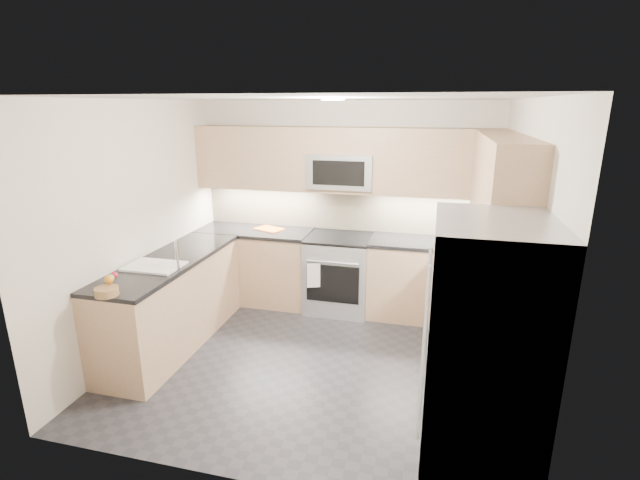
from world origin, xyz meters
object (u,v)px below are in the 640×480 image
(refrigerator, at_px, (483,357))
(utensil_bowl, at_px, (468,236))
(gas_range, at_px, (338,274))
(microwave, at_px, (342,171))
(fruit_basket, at_px, (107,292))
(cutting_board, at_px, (269,229))

(refrigerator, relative_size, utensil_bowl, 6.12)
(gas_range, height_order, microwave, microwave)
(microwave, height_order, fruit_basket, microwave)
(refrigerator, distance_m, fruit_basket, 2.93)
(microwave, distance_m, fruit_basket, 2.87)
(refrigerator, distance_m, cutting_board, 3.45)
(utensil_bowl, relative_size, cutting_board, 0.86)
(microwave, height_order, refrigerator, microwave)
(gas_range, height_order, utensil_bowl, utensil_bowl)
(gas_range, height_order, fruit_basket, fruit_basket)
(fruit_basket, bearing_deg, refrigerator, -3.75)
(fruit_basket, bearing_deg, microwave, 57.99)
(microwave, distance_m, utensil_bowl, 1.62)
(refrigerator, height_order, fruit_basket, refrigerator)
(microwave, height_order, cutting_board, microwave)
(utensil_bowl, xyz_separation_m, fruit_basket, (-2.94, -2.28, -0.05))
(utensil_bowl, distance_m, fruit_basket, 3.73)
(refrigerator, height_order, utensil_bowl, refrigerator)
(cutting_board, height_order, fruit_basket, fruit_basket)
(refrigerator, xyz_separation_m, utensil_bowl, (0.02, 2.47, 0.12))
(cutting_board, bearing_deg, fruit_basket, -103.61)
(refrigerator, relative_size, cutting_board, 5.24)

